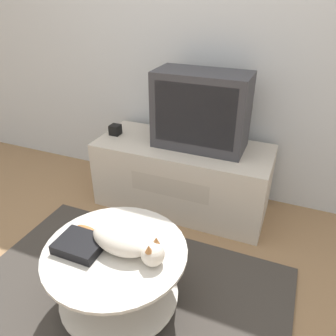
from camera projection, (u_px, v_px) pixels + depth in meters
name	position (u px, v px, depth m)	size (l,w,h in m)	color
ground_plane	(114.00, 315.00, 1.81)	(12.00, 12.00, 0.00)	#93704C
wall_back	(206.00, 32.00, 2.40)	(8.00, 0.05, 2.60)	silver
rug	(114.00, 314.00, 1.81)	(1.84, 1.46, 0.02)	#3D3833
tv_stand	(182.00, 176.00, 2.61)	(1.34, 0.56, 0.54)	beige
tv	(201.00, 111.00, 2.34)	(0.67, 0.33, 0.55)	#333338
speaker	(115.00, 130.00, 2.64)	(0.08, 0.08, 0.08)	black
coffee_table	(117.00, 272.00, 1.73)	(0.74, 0.74, 0.41)	#B2B2B7
dvd_box	(80.00, 245.00, 1.65)	(0.23, 0.19, 0.05)	black
cat	(125.00, 241.00, 1.62)	(0.54, 0.22, 0.14)	silver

